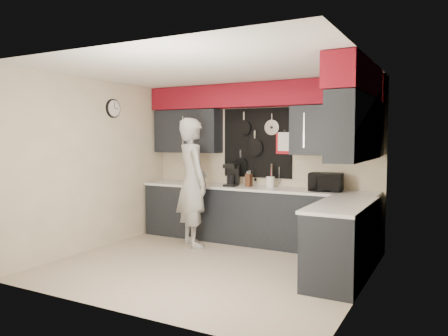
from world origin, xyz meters
The scene contains 10 objects.
ground centered at (0.00, 0.00, 0.00)m, with size 4.00×4.00×0.00m, color #B2A78A.
back_wall_assembly centered at (0.01, 1.60, 2.01)m, with size 4.00×0.36×2.60m.
right_wall_assembly centered at (1.85, 0.26, 1.94)m, with size 0.36×3.50×2.60m.
left_wall_assembly centered at (-1.99, 0.02, 1.33)m, with size 0.05×3.50×2.60m.
base_cabinets centered at (0.49, 1.13, 0.46)m, with size 3.95×2.20×0.92m.
microwave centered at (1.19, 1.46, 1.05)m, with size 0.49×0.33×0.27m, color black.
knife_block centered at (-0.07, 1.44, 1.02)m, with size 0.09×0.09×0.20m, color #361C11.
utensil_crock centered at (0.27, 1.53, 1.01)m, with size 0.13×0.13×0.17m, color white.
coffee_maker centered at (-0.36, 1.40, 1.11)m, with size 0.23×0.27×0.36m.
person centered at (-0.77, 0.85, 1.01)m, with size 0.74×0.48×2.02m, color #A9AAA7.
Camera 1 is at (2.90, -4.95, 1.72)m, focal length 35.00 mm.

